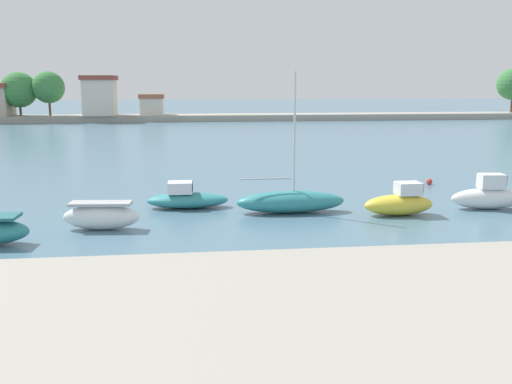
% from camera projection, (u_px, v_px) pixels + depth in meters
% --- Properties ---
extents(ground_plane, '(400.00, 400.00, 0.00)m').
position_uv_depth(ground_plane, '(170.00, 287.00, 17.08)').
color(ground_plane, slate).
extents(moored_boat_2, '(3.30, 1.32, 1.19)m').
position_uv_depth(moored_boat_2, '(101.00, 216.00, 23.71)').
color(moored_boat_2, white).
rests_on(moored_boat_2, ground).
extents(moored_boat_3, '(4.08, 1.62, 1.32)m').
position_uv_depth(moored_boat_3, '(187.00, 199.00, 27.86)').
color(moored_boat_3, teal).
rests_on(moored_boat_3, ground).
extents(moored_boat_4, '(5.24, 1.50, 6.68)m').
position_uv_depth(moored_boat_4, '(291.00, 201.00, 26.83)').
color(moored_boat_4, teal).
rests_on(moored_boat_4, ground).
extents(moored_boat_5, '(3.37, 1.36, 1.56)m').
position_uv_depth(moored_boat_5, '(400.00, 203.00, 26.31)').
color(moored_boat_5, yellow).
rests_on(moored_boat_5, ground).
extents(moored_boat_6, '(3.70, 1.39, 1.75)m').
position_uv_depth(moored_boat_6, '(488.00, 196.00, 27.59)').
color(moored_boat_6, white).
rests_on(moored_boat_6, ground).
extents(mooring_buoy_1, '(0.37, 0.37, 0.37)m').
position_uv_depth(mooring_buoy_1, '(429.00, 182.00, 34.27)').
color(mooring_buoy_1, red).
rests_on(mooring_buoy_1, ground).
extents(distant_shoreline, '(132.53, 6.61, 8.73)m').
position_uv_depth(distant_shoreline, '(169.00, 105.00, 91.26)').
color(distant_shoreline, '#9E998C').
rests_on(distant_shoreline, ground).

